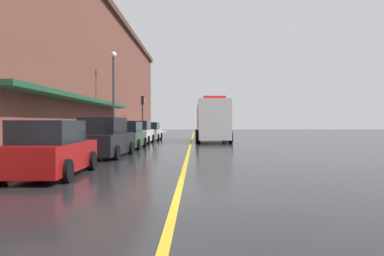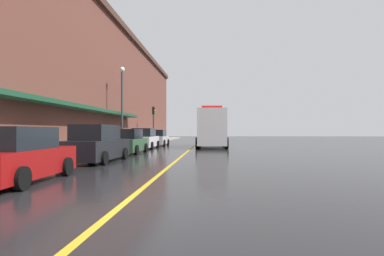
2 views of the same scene
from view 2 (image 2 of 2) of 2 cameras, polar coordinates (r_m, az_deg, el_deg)
ground_plane at (r=31.80m, az=0.36°, el=-3.29°), size 112.00×112.00×0.00m
sidewalk_left at (r=32.76m, az=-10.55°, el=-3.07°), size 2.40×70.00×0.15m
lane_center_stripe at (r=31.80m, az=0.36°, el=-3.28°), size 0.16×70.00×0.01m
brick_building_left at (r=34.07m, az=-20.71°, el=7.52°), size 10.58×64.00×12.55m
parked_car_0 at (r=10.95m, az=-28.89°, el=-4.49°), size 2.09×4.44×1.68m
parked_car_1 at (r=16.56m, az=-16.70°, el=-2.89°), size 2.17×4.83×1.85m
parked_car_2 at (r=22.15m, az=-11.47°, el=-2.48°), size 2.09×4.17×1.67m
parked_car_3 at (r=27.85m, az=-8.54°, el=-1.99°), size 1.99×4.56×1.77m
parked_car_4 at (r=33.18m, az=-6.21°, el=-1.83°), size 2.00×4.23×1.65m
box_truck at (r=30.06m, az=3.54°, el=-0.12°), size 2.88×8.96×3.66m
parking_meter_1 at (r=20.30m, az=-17.17°, el=-1.88°), size 0.14×0.18×1.33m
parking_meter_2 at (r=31.89m, az=-9.36°, el=-1.37°), size 0.14×0.18×1.33m
street_lamp_left at (r=28.15m, az=-12.48°, el=5.32°), size 0.44×0.44×6.94m
traffic_light_near at (r=38.63m, az=-6.94°, el=1.90°), size 0.38×0.36×4.30m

